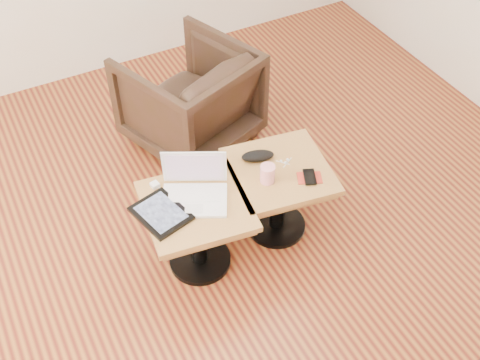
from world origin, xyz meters
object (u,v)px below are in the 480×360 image
side_table_right (279,184)px  side_table_left (197,219)px  laptop (195,189)px  armchair (189,98)px  striped_cup (267,174)px

side_table_right → side_table_left: bearing=-168.7°
side_table_right → laptop: bearing=-174.8°
side_table_left → armchair: armchair is taller
armchair → side_table_right: bearing=76.1°
laptop → striped_cup: bearing=15.6°
side_table_left → laptop: bearing=77.5°
side_table_left → laptop: size_ratio=1.45×
side_table_left → armchair: bearing=75.5°
striped_cup → side_table_left: bearing=176.5°
laptop → armchair: (0.36, 0.88, -0.18)m
laptop → striped_cup: size_ratio=4.00×
side_table_right → laptop: laptop is taller
side_table_left → striped_cup: striped_cup is taller
striped_cup → armchair: armchair is taller
side_table_right → armchair: bearing=105.1°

